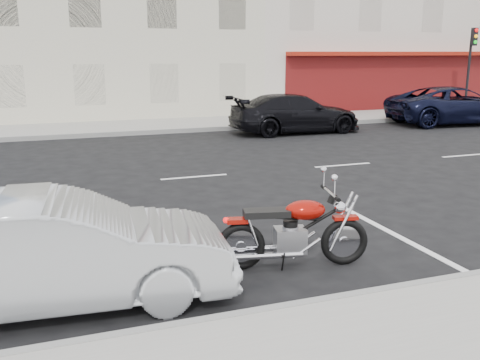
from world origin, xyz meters
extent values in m
plane|color=black|center=(0.00, 0.00, 0.00)|extent=(120.00, 120.00, 0.00)
cube|color=gray|center=(-5.00, 8.70, 0.07)|extent=(80.00, 3.40, 0.15)
cube|color=gray|center=(-5.00, -7.00, 0.08)|extent=(80.00, 0.12, 0.16)
cube|color=gray|center=(-5.00, 7.00, 0.08)|extent=(80.00, 0.12, 0.16)
cylinder|color=black|center=(13.50, 8.40, 1.75)|extent=(0.12, 0.12, 3.20)
cube|color=black|center=(13.50, 8.25, 3.55)|extent=(0.26, 0.18, 0.80)
cylinder|color=beige|center=(12.00, 8.50, 0.45)|extent=(0.20, 0.20, 0.60)
sphere|color=beige|center=(12.00, 8.50, 0.77)|extent=(0.20, 0.20, 0.20)
torus|color=black|center=(-0.69, -6.02, 0.32)|extent=(0.67, 0.25, 0.67)
torus|color=black|center=(-2.10, -5.72, 0.32)|extent=(0.67, 0.25, 0.67)
cube|color=#8C0B05|center=(-0.69, -6.02, 0.67)|extent=(0.36, 0.20, 0.05)
cube|color=#8C0B05|center=(-2.14, -5.71, 0.69)|extent=(0.33, 0.22, 0.06)
cube|color=gray|center=(-1.44, -5.86, 0.38)|extent=(0.47, 0.38, 0.34)
ellipsoid|color=#8C0B05|center=(-1.25, -5.90, 0.79)|extent=(0.61, 0.45, 0.27)
cube|color=black|center=(-1.76, -5.79, 0.78)|extent=(0.66, 0.38, 0.09)
cylinder|color=silver|center=(-0.92, -5.97, 1.02)|extent=(0.18, 0.69, 0.04)
sphere|color=silver|center=(-0.78, -6.00, 0.81)|extent=(0.17, 0.17, 0.17)
cylinder|color=silver|center=(-1.79, -5.93, 0.22)|extent=(0.94, 0.28, 0.08)
cylinder|color=silver|center=(-1.73, -5.66, 0.22)|extent=(0.94, 0.28, 0.08)
cylinder|color=silver|center=(-0.74, -6.01, 0.62)|extent=(0.38, 0.12, 0.79)
cylinder|color=black|center=(-1.23, -5.91, 0.55)|extent=(0.79, 0.22, 0.49)
imported|color=#B0B4B8|center=(-5.14, -5.82, 0.66)|extent=(4.10, 1.72, 1.32)
imported|color=black|center=(10.48, 5.66, 0.76)|extent=(5.71, 3.12, 1.52)
imported|color=black|center=(3.32, 5.67, 0.70)|extent=(4.85, 1.99, 1.40)
camera|label=1|loc=(-5.12, -11.93, 2.88)|focal=40.00mm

